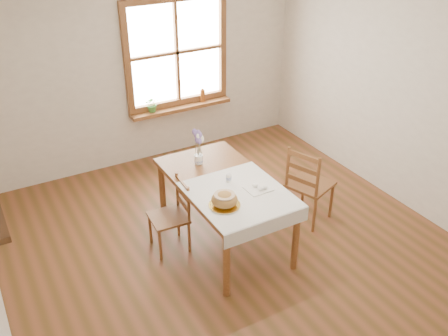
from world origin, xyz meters
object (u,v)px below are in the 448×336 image
(dining_table, at_px, (224,188))
(chair_right, at_px, (310,183))
(flower_vase, at_px, (199,160))
(chair_left, at_px, (168,216))
(bread_plate, at_px, (224,205))

(dining_table, xyz_separation_m, chair_right, (1.05, -0.11, -0.19))
(dining_table, relative_size, flower_vase, 16.07)
(chair_left, relative_size, chair_right, 0.84)
(chair_left, xyz_separation_m, bread_plate, (0.33, -0.58, 0.37))
(dining_table, xyz_separation_m, flower_vase, (-0.06, 0.44, 0.13))
(flower_vase, bearing_deg, dining_table, -81.76)
(chair_right, relative_size, bread_plate, 3.25)
(chair_left, bearing_deg, chair_right, 83.71)
(bread_plate, relative_size, flower_vase, 2.91)
(chair_left, bearing_deg, bread_plate, 33.46)
(chair_right, xyz_separation_m, flower_vase, (-1.11, 0.55, 0.33))
(dining_table, bearing_deg, flower_vase, 98.24)
(dining_table, distance_m, flower_vase, 0.47)
(bread_plate, bearing_deg, chair_right, 13.30)
(dining_table, xyz_separation_m, bread_plate, (-0.23, -0.42, 0.10))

